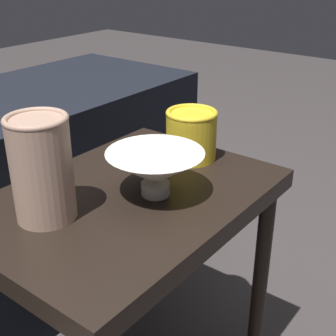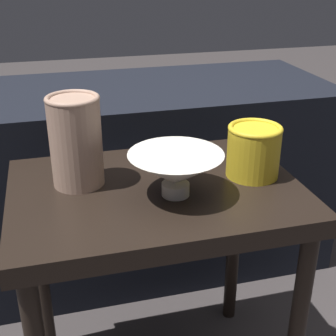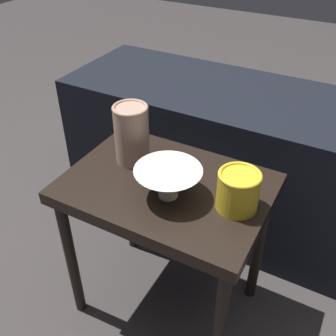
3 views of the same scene
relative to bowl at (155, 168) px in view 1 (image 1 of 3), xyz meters
The scene contains 4 objects.
table 0.14m from the bowl, 122.98° to the left, with size 0.59×0.42×0.55m.
bowl is the anchor object (origin of this frame).
vase_textured_left 0.21m from the bowl, 150.82° to the left, with size 0.11×0.11×0.19m.
vase_colorful_right 0.19m from the bowl, 13.79° to the left, with size 0.11×0.11×0.11m.
Camera 1 is at (-0.58, -0.55, 0.99)m, focal length 50.00 mm.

